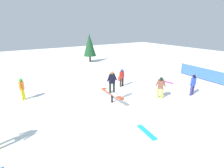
{
  "coord_description": "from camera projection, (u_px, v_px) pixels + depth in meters",
  "views": [
    {
      "loc": [
        8.77,
        -5.61,
        4.83
      ],
      "look_at": [
        0.0,
        0.0,
        1.27
      ],
      "focal_mm": 28.0,
      "sensor_mm": 36.0,
      "label": 1
    }
  ],
  "objects": [
    {
      "name": "ground_plane",
      "position": [
        112.0,
        102.0,
        11.41
      ],
      "size": [
        60.0,
        60.0,
        0.0
      ],
      "primitive_type": "plane",
      "color": "white"
    },
    {
      "name": "rail_feature",
      "position": [
        112.0,
        94.0,
        11.23
      ],
      "size": [
        2.27,
        0.32,
        0.67
      ],
      "rotation": [
        0.0,
        0.0,
        0.02
      ],
      "color": "black",
      "rests_on": "ground"
    },
    {
      "name": "snow_kicker_ramp",
      "position": [
        99.0,
        91.0,
        12.67
      ],
      "size": [
        1.82,
        1.53,
        0.48
      ],
      "primitive_type": "cube",
      "rotation": [
        0.0,
        0.0,
        0.02
      ],
      "color": "white",
      "rests_on": "ground"
    },
    {
      "name": "main_rider_on_rail",
      "position": [
        112.0,
        82.0,
        10.96
      ],
      "size": [
        1.4,
        0.72,
        1.42
      ],
      "rotation": [
        0.0,
        0.0,
        -0.07
      ],
      "color": "silver",
      "rests_on": "rail_feature"
    },
    {
      "name": "bystander_brown",
      "position": [
        161.0,
        87.0,
        11.81
      ],
      "size": [
        0.59,
        0.46,
        1.5
      ],
      "rotation": [
        0.0,
        0.0,
        3.77
      ],
      "color": "gold",
      "rests_on": "ground"
    },
    {
      "name": "bystander_blue",
      "position": [
        193.0,
        84.0,
        12.32
      ],
      "size": [
        0.24,
        0.65,
        1.52
      ],
      "rotation": [
        0.0,
        0.0,
        1.65
      ],
      "color": "#3E3674",
      "rests_on": "ground"
    },
    {
      "name": "bystander_red",
      "position": [
        122.0,
        77.0,
        14.1
      ],
      "size": [
        0.28,
        0.64,
        1.47
      ],
      "rotation": [
        0.0,
        0.0,
        4.94
      ],
      "color": "black",
      "rests_on": "ground"
    },
    {
      "name": "bystander_orange",
      "position": [
        22.0,
        88.0,
        11.56
      ],
      "size": [
        0.61,
        0.34,
        1.5
      ],
      "rotation": [
        0.0,
        0.0,
        5.86
      ],
      "color": "gold",
      "rests_on": "ground"
    },
    {
      "name": "loose_snowboard_cyan",
      "position": [
        147.0,
        132.0,
        8.24
      ],
      "size": [
        1.35,
        0.45,
        0.02
      ],
      "primitive_type": "cube",
      "rotation": [
        0.0,
        0.0,
        3.01
      ],
      "color": "#1EB1D4",
      "rests_on": "ground"
    },
    {
      "name": "loose_snowboard_magenta",
      "position": [
        166.0,
        82.0,
        15.45
      ],
      "size": [
        1.37,
        0.55,
        0.02
      ],
      "primitive_type": "cube",
      "rotation": [
        0.0,
        0.0,
        3.35
      ],
      "color": "#C022A2",
      "rests_on": "ground"
    },
    {
      "name": "loose_snowboard_white",
      "position": [
        196.0,
        122.0,
        9.09
      ],
      "size": [
        1.39,
        1.12,
        0.02
      ],
      "primitive_type": "cube",
      "rotation": [
        0.0,
        0.0,
        2.52
      ],
      "color": "white",
      "rests_on": "ground"
    },
    {
      "name": "backpack_on_snow",
      "position": [
        120.0,
        79.0,
        15.78
      ],
      "size": [
        0.34,
        0.37,
        0.34
      ],
      "primitive_type": "cube",
      "rotation": [
        0.0,
        0.0,
        5.23
      ],
      "color": "red",
      "rests_on": "ground"
    },
    {
      "name": "safety_fence",
      "position": [
        209.0,
        75.0,
        15.4
      ],
      "size": [
        5.91,
        0.5,
        1.1
      ],
      "rotation": [
        0.0,
        0.0,
        3.07
      ],
      "color": "blue",
      "rests_on": "ground"
    },
    {
      "name": "pine_tree_near",
      "position": [
        90.0,
        45.0,
        23.07
      ],
      "size": [
        1.64,
        1.64,
        3.72
      ],
      "color": "#4C331E",
      "rests_on": "ground"
    }
  ]
}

